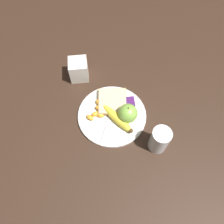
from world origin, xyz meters
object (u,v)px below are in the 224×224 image
object	(u,v)px
fork	(110,115)
jam_packet	(130,103)
apple	(128,113)
juice_glass	(159,140)
bread_slice	(113,102)
plate	(112,115)
condiment_caddy	(79,69)
banana	(117,119)

from	to	relation	value
fork	jam_packet	distance (m)	0.09
apple	jam_packet	size ratio (longest dim) A/B	1.71
juice_glass	bread_slice	xyz separation A→B (m)	(-0.19, -0.14, -0.03)
plate	apple	distance (m)	0.07
bread_slice	plate	bearing A→B (deg)	-8.73
juice_glass	fork	bearing A→B (deg)	-130.76
fork	condiment_caddy	world-z (taller)	condiment_caddy
apple	bread_slice	bearing A→B (deg)	-146.23
fork	bread_slice	bearing A→B (deg)	3.58
juice_glass	banana	bearing A→B (deg)	-130.35
plate	banana	distance (m)	0.04
banana	condiment_caddy	bearing A→B (deg)	-150.75
bread_slice	condiment_caddy	bearing A→B (deg)	-142.06
condiment_caddy	plate	bearing A→B (deg)	28.99
bread_slice	condiment_caddy	size ratio (longest dim) A/B	1.39
banana	jam_packet	size ratio (longest dim) A/B	2.96
juice_glass	bread_slice	bearing A→B (deg)	-143.58
condiment_caddy	jam_packet	bearing A→B (deg)	47.65
juice_glass	apple	world-z (taller)	juice_glass
fork	jam_packet	xyz separation A→B (m)	(-0.04, 0.08, 0.01)
apple	jam_packet	xyz separation A→B (m)	(-0.06, 0.02, -0.03)
juice_glass	fork	xyz separation A→B (m)	(-0.14, -0.16, -0.04)
jam_packet	condiment_caddy	size ratio (longest dim) A/B	0.53
plate	jam_packet	bearing A→B (deg)	116.49
jam_packet	apple	bearing A→B (deg)	-16.69
plate	condiment_caddy	distance (m)	0.24
plate	bread_slice	size ratio (longest dim) A/B	2.10
juice_glass	plate	bearing A→B (deg)	-133.30
banana	fork	xyz separation A→B (m)	(-0.02, -0.03, -0.01)
juice_glass	condiment_caddy	distance (m)	0.44
banana	fork	world-z (taller)	banana
banana	condiment_caddy	size ratio (longest dim) A/B	1.58
jam_packet	banana	bearing A→B (deg)	-41.09
fork	banana	bearing A→B (deg)	-112.18
apple	juice_glass	bearing A→B (deg)	37.96
fork	plate	bearing A→B (deg)	-44.38
apple	fork	distance (m)	0.08
bread_slice	jam_packet	xyz separation A→B (m)	(0.01, 0.07, -0.00)
plate	fork	xyz separation A→B (m)	(0.00, -0.01, 0.01)
jam_packet	condiment_caddy	distance (m)	0.26
plate	condiment_caddy	world-z (taller)	condiment_caddy
banana	jam_packet	xyz separation A→B (m)	(-0.07, 0.06, -0.01)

